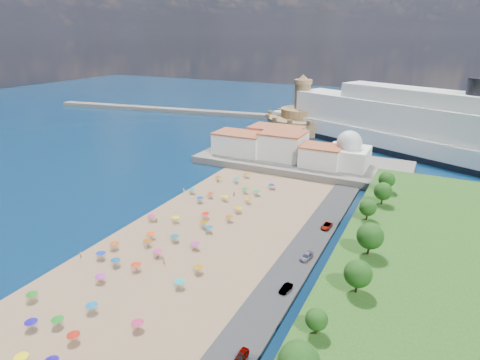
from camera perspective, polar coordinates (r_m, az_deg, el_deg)
The scene contains 12 objects.
ground at distance 119.63m, azimuth -7.13°, elevation -7.01°, with size 700.00×700.00×0.00m, color #071938.
terrace at distance 176.65m, azimuth 8.73°, elevation 2.53°, with size 90.00×36.00×3.00m, color #59544C.
jetty at distance 215.45m, azimuth 6.09°, elevation 5.78°, with size 18.00×70.00×2.40m, color #59544C.
breakwater at distance 299.73m, azimuth -8.74°, elevation 9.75°, with size 200.00×7.00×2.60m, color #59544C.
waterfront_buildings at distance 179.61m, azimuth 4.94°, elevation 5.10°, with size 57.00×29.00×11.00m.
domed_building at distance 167.98m, azimuth 15.15°, elevation 3.79°, with size 16.00×16.00×15.00m.
fortress at distance 241.91m, azimuth 8.69°, elevation 8.58°, with size 40.00×40.00×32.40m.
cruise_ship at distance 206.95m, azimuth 23.98°, elevation 6.35°, with size 165.93×90.78×37.17m.
beach_parasols at distance 110.99m, azimuth -10.48°, elevation -8.25°, with size 31.63×114.99×2.20m.
beachgoers at distance 119.88m, azimuth -8.81°, elevation -6.44°, with size 31.51×98.31×1.87m.
parked_cars at distance 100.88m, azimuth 8.74°, elevation -11.74°, with size 2.72×61.14×1.45m.
hillside_trees at distance 91.02m, azimuth 15.98°, elevation -9.67°, with size 11.70×106.44×7.81m.
Camera 1 is at (60.31, -87.88, 54.33)m, focal length 30.00 mm.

